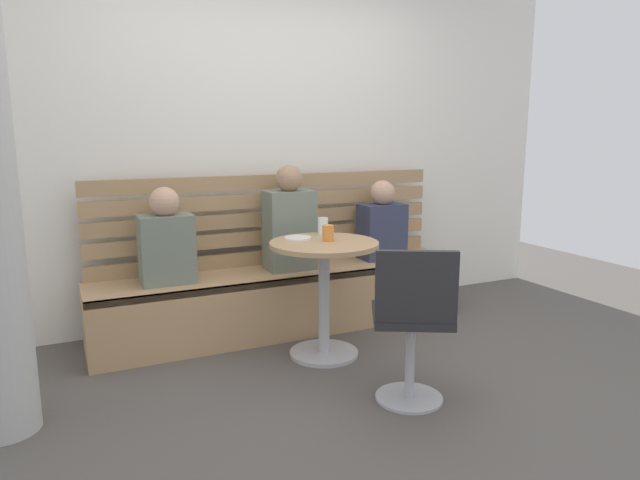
{
  "coord_description": "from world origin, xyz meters",
  "views": [
    {
      "loc": [
        -1.46,
        -2.47,
        1.41
      ],
      "look_at": [
        0.02,
        0.66,
        0.75
      ],
      "focal_mm": 31.93,
      "sensor_mm": 36.0,
      "label": 1
    }
  ],
  "objects_px": {
    "cafe_table": "(324,276)",
    "plate_small": "(298,238)",
    "white_chair": "(413,320)",
    "booth_bench": "(286,300)",
    "person_child_middle": "(166,241)",
    "person_adult": "(289,223)",
    "cup_tumbler_orange": "(328,233)",
    "cup_water_clear": "(323,226)",
    "person_child_left": "(382,225)"
  },
  "relations": [
    {
      "from": "cup_tumbler_orange",
      "to": "cup_water_clear",
      "type": "height_order",
      "value": "cup_water_clear"
    },
    {
      "from": "booth_bench",
      "to": "cup_water_clear",
      "type": "height_order",
      "value": "cup_water_clear"
    },
    {
      "from": "cup_water_clear",
      "to": "cup_tumbler_orange",
      "type": "bearing_deg",
      "value": -108.2
    },
    {
      "from": "white_chair",
      "to": "person_child_left",
      "type": "height_order",
      "value": "person_child_left"
    },
    {
      "from": "white_chair",
      "to": "person_child_left",
      "type": "bearing_deg",
      "value": 64.59
    },
    {
      "from": "plate_small",
      "to": "white_chair",
      "type": "bearing_deg",
      "value": -76.95
    },
    {
      "from": "cafe_table",
      "to": "white_chair",
      "type": "bearing_deg",
      "value": -81.89
    },
    {
      "from": "person_adult",
      "to": "person_child_left",
      "type": "distance_m",
      "value": 0.78
    },
    {
      "from": "booth_bench",
      "to": "white_chair",
      "type": "bearing_deg",
      "value": -83.53
    },
    {
      "from": "person_child_left",
      "to": "plate_small",
      "type": "relative_size",
      "value": 3.56
    },
    {
      "from": "booth_bench",
      "to": "person_child_middle",
      "type": "height_order",
      "value": "person_child_middle"
    },
    {
      "from": "cup_water_clear",
      "to": "plate_small",
      "type": "height_order",
      "value": "cup_water_clear"
    },
    {
      "from": "person_child_middle",
      "to": "plate_small",
      "type": "relative_size",
      "value": 3.69
    },
    {
      "from": "person_adult",
      "to": "plate_small",
      "type": "distance_m",
      "value": 0.43
    },
    {
      "from": "person_child_left",
      "to": "booth_bench",
      "type": "bearing_deg",
      "value": -177.32
    },
    {
      "from": "white_chair",
      "to": "cup_tumbler_orange",
      "type": "distance_m",
      "value": 0.89
    },
    {
      "from": "cup_tumbler_orange",
      "to": "booth_bench",
      "type": "bearing_deg",
      "value": 97.88
    },
    {
      "from": "person_adult",
      "to": "cup_water_clear",
      "type": "distance_m",
      "value": 0.34
    },
    {
      "from": "booth_bench",
      "to": "person_adult",
      "type": "height_order",
      "value": "person_adult"
    },
    {
      "from": "cafe_table",
      "to": "white_chair",
      "type": "xyz_separation_m",
      "value": [
        0.11,
        -0.81,
        -0.05
      ]
    },
    {
      "from": "booth_bench",
      "to": "cafe_table",
      "type": "distance_m",
      "value": 0.63
    },
    {
      "from": "booth_bench",
      "to": "plate_small",
      "type": "bearing_deg",
      "value": -99.98
    },
    {
      "from": "cafe_table",
      "to": "person_child_middle",
      "type": "distance_m",
      "value": 1.04
    },
    {
      "from": "cafe_table",
      "to": "person_adult",
      "type": "distance_m",
      "value": 0.63
    },
    {
      "from": "booth_bench",
      "to": "person_child_left",
      "type": "relative_size",
      "value": 4.46
    },
    {
      "from": "cup_tumbler_orange",
      "to": "person_child_middle",
      "type": "bearing_deg",
      "value": 148.67
    },
    {
      "from": "cup_water_clear",
      "to": "plate_small",
      "type": "distance_m",
      "value": 0.24
    },
    {
      "from": "plate_small",
      "to": "person_child_left",
      "type": "bearing_deg",
      "value": 26.02
    },
    {
      "from": "cafe_table",
      "to": "plate_small",
      "type": "distance_m",
      "value": 0.3
    },
    {
      "from": "cafe_table",
      "to": "cup_tumbler_orange",
      "type": "distance_m",
      "value": 0.27
    },
    {
      "from": "booth_bench",
      "to": "person_adult",
      "type": "bearing_deg",
      "value": 23.71
    },
    {
      "from": "cafe_table",
      "to": "cup_water_clear",
      "type": "height_order",
      "value": "cup_water_clear"
    },
    {
      "from": "person_adult",
      "to": "cafe_table",
      "type": "bearing_deg",
      "value": -90.49
    },
    {
      "from": "booth_bench",
      "to": "cup_tumbler_orange",
      "type": "bearing_deg",
      "value": -82.12
    },
    {
      "from": "booth_bench",
      "to": "person_child_middle",
      "type": "distance_m",
      "value": 0.96
    },
    {
      "from": "cup_water_clear",
      "to": "person_adult",
      "type": "bearing_deg",
      "value": 108.05
    },
    {
      "from": "white_chair",
      "to": "person_child_middle",
      "type": "height_order",
      "value": "person_child_middle"
    },
    {
      "from": "white_chair",
      "to": "cup_water_clear",
      "type": "xyz_separation_m",
      "value": [
        -0.0,
        1.05,
        0.33
      ]
    },
    {
      "from": "cafe_table",
      "to": "person_adult",
      "type": "xyz_separation_m",
      "value": [
        0.0,
        0.58,
        0.25
      ]
    },
    {
      "from": "person_adult",
      "to": "plate_small",
      "type": "xyz_separation_m",
      "value": [
        -0.11,
        -0.41,
        -0.03
      ]
    },
    {
      "from": "booth_bench",
      "to": "white_chair",
      "type": "relative_size",
      "value": 3.18
    },
    {
      "from": "cafe_table",
      "to": "person_child_middle",
      "type": "height_order",
      "value": "person_child_middle"
    },
    {
      "from": "cup_tumbler_orange",
      "to": "cup_water_clear",
      "type": "xyz_separation_m",
      "value": [
        0.08,
        0.23,
        0.01
      ]
    },
    {
      "from": "white_chair",
      "to": "person_child_middle",
      "type": "bearing_deg",
      "value": 125.46
    },
    {
      "from": "booth_bench",
      "to": "cup_tumbler_orange",
      "type": "distance_m",
      "value": 0.79
    },
    {
      "from": "cup_water_clear",
      "to": "plate_small",
      "type": "bearing_deg",
      "value": -158.2
    },
    {
      "from": "person_child_left",
      "to": "plate_small",
      "type": "distance_m",
      "value": 0.99
    },
    {
      "from": "booth_bench",
      "to": "person_child_left",
      "type": "distance_m",
      "value": 0.95
    },
    {
      "from": "person_adult",
      "to": "person_child_middle",
      "type": "xyz_separation_m",
      "value": [
        -0.86,
        -0.02,
        -0.06
      ]
    },
    {
      "from": "person_child_left",
      "to": "person_child_middle",
      "type": "distance_m",
      "value": 1.64
    }
  ]
}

